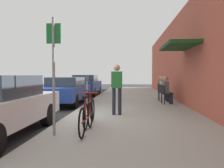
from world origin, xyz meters
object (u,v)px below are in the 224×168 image
object	(u,v)px
street_sign	(54,67)
cafe_chair_0	(166,93)
bicycle_1	(87,117)
cafe_chair_2	(160,91)
bicycle_0	(89,112)
cafe_chair_1	(162,92)
parked_car_1	(65,90)
seated_patron_2	(161,87)
parked_car_2	(85,85)
seated_patron_0	(167,89)
seated_patron_1	(164,88)
parking_meter	(87,90)
pedestrian_standing	(117,85)

from	to	relation	value
street_sign	cafe_chair_0	distance (m)	6.90
bicycle_1	cafe_chair_2	distance (m)	7.94
bicycle_0	cafe_chair_1	xyz separation A→B (m)	(2.73, 5.87, 0.14)
bicycle_0	bicycle_1	bearing A→B (deg)	-84.77
parked_car_1	seated_patron_2	bearing A→B (deg)	16.54
parked_car_2	street_sign	xyz separation A→B (m)	(1.50, -11.60, 0.88)
bicycle_0	seated_patron_0	world-z (taller)	seated_patron_0
bicycle_1	seated_patron_2	world-z (taller)	seated_patron_2
parked_car_1	bicycle_1	bearing A→B (deg)	-70.18
cafe_chair_0	seated_patron_1	xyz separation A→B (m)	(0.06, 1.01, 0.19)
cafe_chair_0	parking_meter	bearing A→B (deg)	-146.68
parked_car_1	pedestrian_standing	xyz separation A→B (m)	(2.74, -3.51, 0.41)
seated_patron_0	cafe_chair_2	bearing A→B (deg)	91.89
bicycle_1	seated_patron_1	distance (m)	7.20
street_sign	cafe_chair_1	world-z (taller)	street_sign
seated_patron_2	cafe_chair_1	bearing A→B (deg)	-94.13
seated_patron_0	seated_patron_1	bearing A→B (deg)	90.01
parking_meter	cafe_chair_2	bearing A→B (deg)	50.53
parked_car_2	pedestrian_standing	bearing A→B (deg)	-72.71
parked_car_1	bicycle_0	bearing A→B (deg)	-68.17
seated_patron_1	cafe_chair_0	bearing A→B (deg)	-93.35
bicycle_1	cafe_chair_1	size ratio (longest dim) A/B	1.97
pedestrian_standing	seated_patron_2	bearing A→B (deg)	66.51
seated_patron_1	cafe_chair_2	world-z (taller)	seated_patron_1
street_sign	pedestrian_standing	xyz separation A→B (m)	(1.24, 2.81, -0.52)
pedestrian_standing	seated_patron_0	bearing A→B (deg)	55.62
parked_car_2	seated_patron_0	xyz separation A→B (m)	(4.89, -5.64, 0.05)
parked_car_1	street_sign	xyz separation A→B (m)	(1.50, -6.32, 0.93)
bicycle_1	seated_patron_1	world-z (taller)	seated_patron_1
parked_car_2	bicycle_0	bearing A→B (deg)	-78.72
seated_patron_0	pedestrian_standing	size ratio (longest dim) A/B	0.76
parking_meter	cafe_chair_1	distance (m)	4.56
parked_car_1	seated_patron_2	world-z (taller)	seated_patron_2
cafe_chair_2	parked_car_1	bearing A→B (deg)	-163.19
cafe_chair_0	cafe_chair_2	world-z (taller)	same
seated_patron_0	cafe_chair_2	distance (m)	1.83
parked_car_2	cafe_chair_2	size ratio (longest dim) A/B	5.06
parking_meter	cafe_chair_1	bearing A→B (deg)	43.87
parked_car_1	parked_car_2	xyz separation A→B (m)	(0.00, 5.28, 0.05)
parked_car_1	cafe_chair_0	bearing A→B (deg)	-4.35
bicycle_0	cafe_chair_2	distance (m)	7.24
seated_patron_1	pedestrian_standing	world-z (taller)	pedestrian_standing
parked_car_1	pedestrian_standing	world-z (taller)	pedestrian_standing
street_sign	seated_patron_0	bearing A→B (deg)	60.37
parked_car_2	cafe_chair_0	size ratio (longest dim) A/B	5.06
bicycle_0	seated_patron_2	distance (m)	7.26
bicycle_0	seated_patron_2	bearing A→B (deg)	67.34
parked_car_2	street_sign	distance (m)	11.73
parking_meter	cafe_chair_0	size ratio (longest dim) A/B	1.52
bicycle_1	cafe_chair_0	size ratio (longest dim) A/B	1.97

